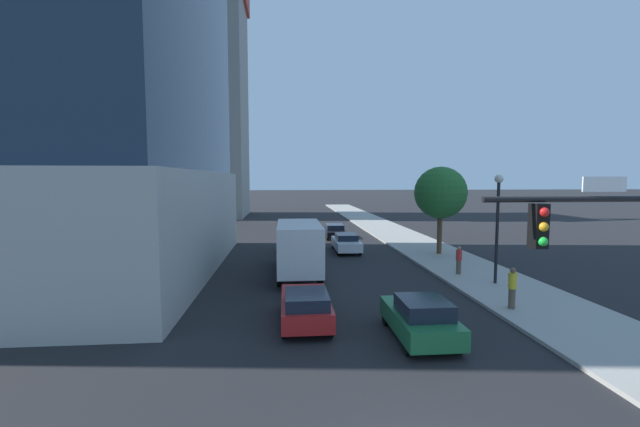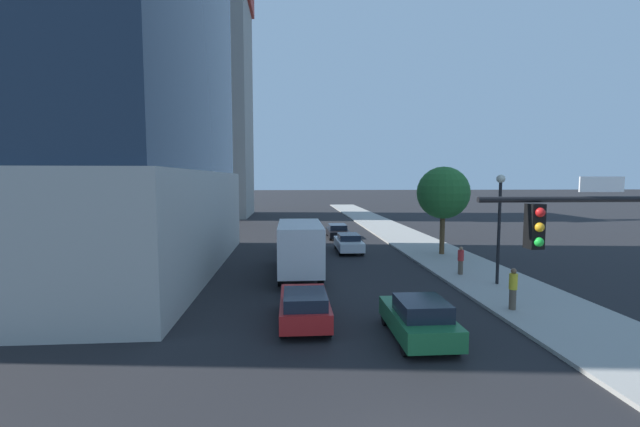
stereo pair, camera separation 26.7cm
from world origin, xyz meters
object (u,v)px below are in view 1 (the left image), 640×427
(construction_building, at_px, (198,90))
(car_white, at_px, (346,243))
(car_gray, at_px, (295,243))
(pedestrian_yellow_shirt, at_px, (512,288))
(traffic_light_pole, at_px, (606,249))
(street_lamp, at_px, (498,212))
(car_green, at_px, (420,318))
(box_truck, at_px, (298,245))
(street_tree, at_px, (441,193))
(car_red, at_px, (306,306))
(pedestrian_red_shirt, at_px, (459,260))
(car_black, at_px, (335,231))

(construction_building, height_order, car_white, construction_building)
(car_gray, xyz_separation_m, pedestrian_yellow_shirt, (8.85, -15.03, 0.37))
(construction_building, distance_m, traffic_light_pole, 59.85)
(street_lamp, xyz_separation_m, car_green, (-6.36, -6.62, -3.17))
(construction_building, bearing_deg, box_truck, -71.08)
(street_tree, bearing_deg, traffic_light_pole, -100.65)
(car_white, distance_m, box_truck, 8.53)
(car_red, distance_m, pedestrian_yellow_shirt, 8.88)
(traffic_light_pole, bearing_deg, street_lamp, 72.97)
(car_white, bearing_deg, pedestrian_red_shirt, -58.21)
(car_red, bearing_deg, pedestrian_yellow_shirt, 4.74)
(car_red, height_order, car_gray, car_red)
(car_green, distance_m, pedestrian_red_shirt, 10.30)
(car_red, bearing_deg, car_white, 75.70)
(car_green, bearing_deg, street_lamp, 46.18)
(street_lamp, distance_m, pedestrian_red_shirt, 3.82)
(car_red, relative_size, pedestrian_red_shirt, 2.64)
(street_tree, relative_size, car_gray, 1.45)
(pedestrian_red_shirt, bearing_deg, car_gray, 136.82)
(car_green, bearing_deg, box_truck, 111.84)
(car_red, bearing_deg, construction_building, 105.87)
(street_tree, distance_m, car_green, 17.05)
(construction_building, distance_m, car_gray, 39.27)
(traffic_light_pole, bearing_deg, car_gray, 107.20)
(car_green, relative_size, box_truck, 0.50)
(car_gray, distance_m, box_truck, 7.69)
(traffic_light_pole, distance_m, car_black, 29.77)
(car_red, relative_size, car_white, 0.96)
(box_truck, xyz_separation_m, pedestrian_red_shirt, (9.29, -1.10, -0.83))
(car_green, distance_m, pedestrian_yellow_shirt, 5.48)
(street_tree, height_order, box_truck, street_tree)
(construction_building, relative_size, car_white, 9.51)
(street_tree, bearing_deg, car_green, -113.56)
(street_tree, height_order, car_white, street_tree)
(box_truck, relative_size, pedestrian_yellow_shirt, 4.52)
(street_lamp, height_order, pedestrian_red_shirt, street_lamp)
(street_lamp, xyz_separation_m, pedestrian_red_shirt, (-1.05, 2.20, -2.94))
(construction_building, bearing_deg, car_gray, -67.01)
(car_black, bearing_deg, car_gray, -118.82)
(car_red, height_order, car_black, car_red)
(traffic_light_pole, xyz_separation_m, street_tree, (3.74, 19.89, 0.65))
(traffic_light_pole, xyz_separation_m, pedestrian_yellow_shirt, (1.97, 7.18, -2.94))
(car_red, relative_size, box_truck, 0.54)
(car_gray, distance_m, pedestrian_red_shirt, 12.74)
(car_black, distance_m, box_truck, 15.41)
(street_lamp, relative_size, car_white, 1.28)
(car_red, distance_m, car_green, 4.36)
(car_red, relative_size, car_gray, 0.97)
(car_gray, bearing_deg, car_green, -77.22)
(street_tree, height_order, pedestrian_yellow_shirt, street_tree)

